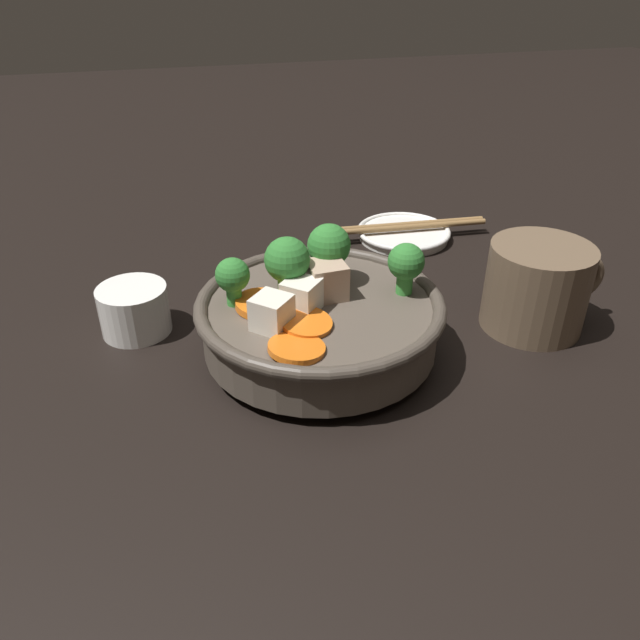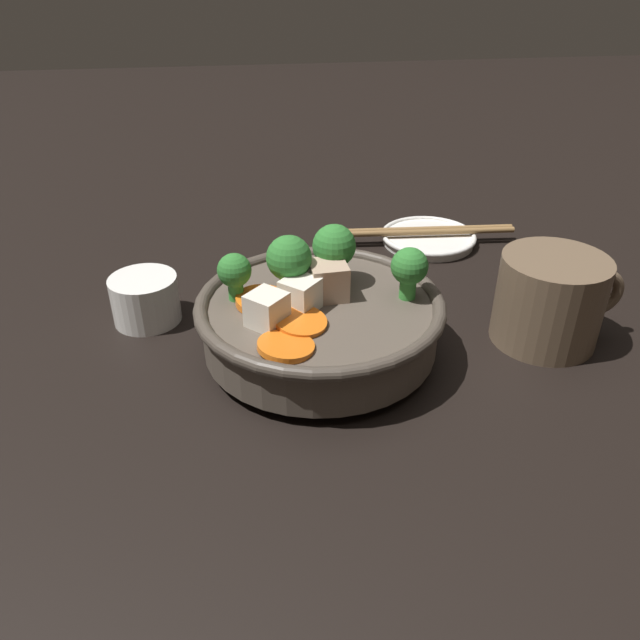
{
  "view_description": "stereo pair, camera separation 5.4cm",
  "coord_description": "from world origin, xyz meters",
  "px_view_note": "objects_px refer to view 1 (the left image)",
  "views": [
    {
      "loc": [
        -0.12,
        -0.45,
        0.32
      ],
      "look_at": [
        0.0,
        0.0,
        0.03
      ],
      "focal_mm": 35.0,
      "sensor_mm": 36.0,
      "label": 1
    },
    {
      "loc": [
        -0.07,
        -0.46,
        0.32
      ],
      "look_at": [
        0.0,
        0.0,
        0.03
      ],
      "focal_mm": 35.0,
      "sensor_mm": 36.0,
      "label": 2
    }
  ],
  "objects_px": {
    "tea_cup": "(134,309)",
    "chopsticks_pair": "(404,226)",
    "side_saucer": "(403,233)",
    "stirfry_bowl": "(319,315)",
    "dark_mug": "(538,287)"
  },
  "relations": [
    {
      "from": "tea_cup",
      "to": "dark_mug",
      "type": "distance_m",
      "value": 0.38
    },
    {
      "from": "stirfry_bowl",
      "to": "chopsticks_pair",
      "type": "distance_m",
      "value": 0.27
    },
    {
      "from": "chopsticks_pair",
      "to": "tea_cup",
      "type": "bearing_deg",
      "value": -157.4
    },
    {
      "from": "stirfry_bowl",
      "to": "side_saucer",
      "type": "xyz_separation_m",
      "value": [
        0.17,
        0.21,
        -0.03
      ]
    },
    {
      "from": "stirfry_bowl",
      "to": "tea_cup",
      "type": "height_order",
      "value": "stirfry_bowl"
    },
    {
      "from": "side_saucer",
      "to": "chopsticks_pair",
      "type": "relative_size",
      "value": 0.56
    },
    {
      "from": "tea_cup",
      "to": "chopsticks_pair",
      "type": "height_order",
      "value": "tea_cup"
    },
    {
      "from": "dark_mug",
      "to": "chopsticks_pair",
      "type": "bearing_deg",
      "value": 101.44
    },
    {
      "from": "chopsticks_pair",
      "to": "stirfry_bowl",
      "type": "bearing_deg",
      "value": -127.57
    },
    {
      "from": "stirfry_bowl",
      "to": "side_saucer",
      "type": "bearing_deg",
      "value": 52.43
    },
    {
      "from": "side_saucer",
      "to": "chopsticks_pair",
      "type": "bearing_deg",
      "value": 90.0
    },
    {
      "from": "tea_cup",
      "to": "dark_mug",
      "type": "xyz_separation_m",
      "value": [
        0.37,
        -0.09,
        0.02
      ]
    },
    {
      "from": "side_saucer",
      "to": "chopsticks_pair",
      "type": "xyz_separation_m",
      "value": [
        0.0,
        0.0,
        0.01
      ]
    },
    {
      "from": "side_saucer",
      "to": "dark_mug",
      "type": "relative_size",
      "value": 0.98
    },
    {
      "from": "dark_mug",
      "to": "chopsticks_pair",
      "type": "height_order",
      "value": "dark_mug"
    }
  ]
}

